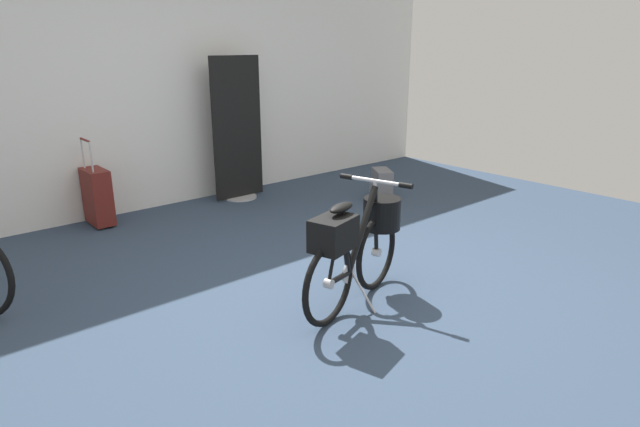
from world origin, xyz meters
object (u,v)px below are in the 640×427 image
at_px(floor_banner_stand, 238,137).
at_px(backpack_on_floor, 382,184).
at_px(folding_bike_foreground, 358,242).
at_px(rolling_suitcase, 97,196).

relative_size(floor_banner_stand, backpack_on_floor, 4.13).
bearing_deg(folding_bike_foreground, floor_banner_stand, 73.38).
distance_m(floor_banner_stand, backpack_on_floor, 1.67).
bearing_deg(rolling_suitcase, folding_bike_foreground, -75.16).
relative_size(folding_bike_foreground, rolling_suitcase, 1.35).
xyz_separation_m(folding_bike_foreground, backpack_on_floor, (1.99, 1.63, -0.27)).
bearing_deg(folding_bike_foreground, backpack_on_floor, 39.29).
height_order(folding_bike_foreground, backpack_on_floor, folding_bike_foreground).
distance_m(floor_banner_stand, rolling_suitcase, 1.58).
relative_size(floor_banner_stand, folding_bike_foreground, 1.37).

